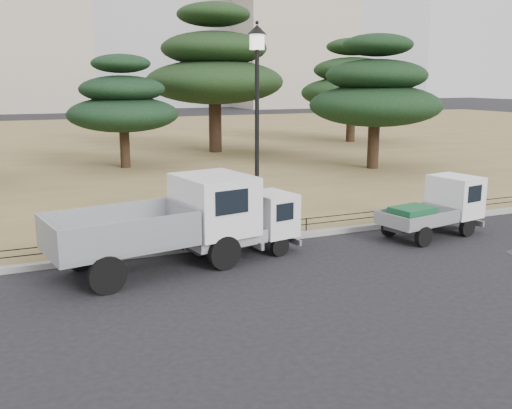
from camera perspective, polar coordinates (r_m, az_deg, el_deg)
name	(u,v)px	position (r m, az deg, el deg)	size (l,w,h in m)	color
ground	(287,271)	(14.42, 3.15, -6.62)	(220.00, 220.00, 0.00)	black
lawn	(102,144)	(43.48, -15.10, 5.85)	(120.00, 56.00, 0.15)	olive
curb	(248,241)	(16.66, -0.81, -3.70)	(120.00, 0.25, 0.16)	gray
truck_large	(166,220)	(14.49, -8.95, -1.51)	(5.44, 2.91, 2.25)	black
truck_kei_front	(249,226)	(15.49, -0.72, -2.13)	(3.27, 1.85, 1.63)	black
truck_kei_rear	(437,207)	(18.28, 17.63, -0.25)	(3.56, 1.99, 1.76)	black
street_lamp	(257,96)	(16.45, 0.10, 10.76)	(0.54, 0.54, 6.03)	black
pipe_fence	(246,228)	(16.70, -1.02, -2.38)	(38.00, 0.04, 0.40)	black
pine_center_left	(123,103)	(30.71, -13.19, 9.86)	(5.74, 5.74, 5.84)	black
pine_center_right	(214,67)	(36.74, -4.19, 13.55)	(8.66, 8.66, 9.19)	black
pine_east_near	(376,92)	(30.27, 11.87, 10.96)	(6.75, 6.75, 6.82)	black
pine_east_far	(352,83)	(43.43, 9.60, 11.94)	(7.49, 7.49, 7.53)	black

